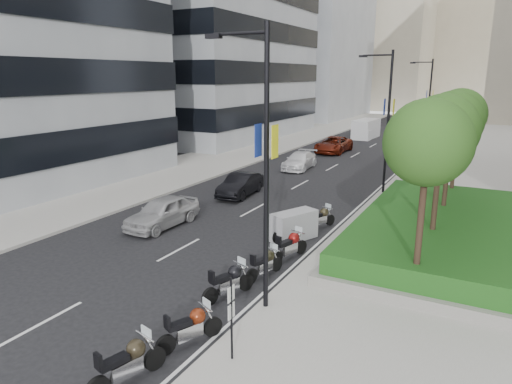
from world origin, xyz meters
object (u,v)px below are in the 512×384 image
Objects in this scene: motorcycle_4 at (290,246)px; delivery_van at (366,130)px; lamp_post_0 at (262,158)px; motorcycle_3 at (265,263)px; motorcycle_5 at (294,226)px; car_b at (241,185)px; car_d at (333,145)px; motorcycle_0 at (128,362)px; car_c at (300,161)px; car_a at (162,212)px; parking_sign at (231,314)px; lamp_post_2 at (427,101)px; motorcycle_1 at (191,327)px; motorcycle_6 at (321,218)px; motorcycle_2 at (229,281)px; lamp_post_1 at (386,116)px.

motorcycle_4 is 0.39× the size of delivery_van.
lamp_post_0 is 5.17m from motorcycle_3.
motorcycle_5 is 37.41m from delivery_van.
car_b reaches higher than motorcycle_5.
lamp_post_0 is 32.71m from car_d.
motorcycle_0 is 27.94m from car_c.
car_a is 7.21m from car_b.
lamp_post_2 is at bearing 90.99° from parking_sign.
lamp_post_2 is 31.21m from car_a.
car_a is at bearing 125.42° from motorcycle_5.
car_c is at bearing 89.99° from car_a.
car_b reaches higher than motorcycle_3.
car_b reaches higher than motorcycle_0.
motorcycle_1 is at bearing -163.31° from motorcycle_4.
motorcycle_0 is at bearing -153.33° from motorcycle_5.
car_a is (-9.01, 8.23, -0.69)m from parking_sign.
car_d is (-6.83, 36.33, 0.18)m from motorcycle_0.
lamp_post_0 is 10.75m from car_a.
motorcycle_5 is at bearing -169.26° from motorcycle_6.
lamp_post_2 is at bearing 54.61° from car_c.
delivery_van reaches higher than motorcycle_2.
car_a is 1.03× the size of car_b.
motorcycle_1 is (-0.83, -2.78, -4.50)m from lamp_post_0.
car_d is (-6.93, 22.68, 0.25)m from motorcycle_6.
parking_sign reaches higher than delivery_van.
motorcycle_2 is 8.53m from motorcycle_6.
delivery_van is at bearing 133.47° from lamp_post_2.
motorcycle_1 is at bearing 171.54° from parking_sign.
lamp_post_0 and lamp_post_2 have the same top height.
motorcycle_4 is at bearing 10.42° from motorcycle_3.
motorcycle_2 is (-0.53, 2.99, 0.03)m from motorcycle_1.
car_b is at bearing 85.50° from motorcycle_6.
lamp_post_0 is 4.68m from motorcycle_2.
motorcycle_3 is 29.97m from car_d.
motorcycle_2 is (-0.15, 5.12, -0.00)m from motorcycle_0.
lamp_post_2 is at bearing 90.00° from lamp_post_1.
lamp_post_1 is at bearing 10.16° from motorcycle_3.
parking_sign is 35.51m from car_d.
motorcycle_5 is 16.89m from car_c.
motorcycle_5 is 1.29× the size of motorcycle_6.
motorcycle_4 is at bearing -72.42° from car_c.
lamp_post_1 is 4.19× the size of motorcycle_2.
delivery_van reaches higher than car_a.
lamp_post_2 is 1.92× the size of car_c.
car_a reaches higher than car_c.
car_a reaches higher than car_b.
car_d is (-8.03, 14.42, -4.28)m from lamp_post_1.
car_b is at bearing -93.79° from car_c.
motorcycle_0 is 1.03× the size of motorcycle_4.
parking_sign is 3.89m from motorcycle_2.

